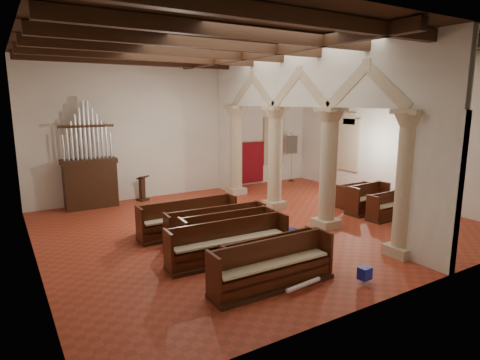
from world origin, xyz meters
name	(u,v)px	position (x,y,z in m)	size (l,w,h in m)	color
floor	(258,224)	(0.00, 0.00, 0.00)	(14.00, 14.00, 0.00)	#A03622
ceiling	(260,47)	(0.00, 0.00, 6.00)	(14.00, 14.00, 0.00)	#2F1F0F
wall_back	(186,129)	(0.00, 6.00, 3.00)	(14.00, 0.02, 6.00)	white
wall_front	(417,162)	(0.00, -6.00, 3.00)	(14.00, 0.02, 6.00)	white
wall_left	(26,153)	(-7.00, 0.00, 3.00)	(0.02, 12.00, 6.00)	white
wall_right	(394,131)	(7.00, 0.00, 3.00)	(0.02, 12.00, 6.00)	white
ceiling_beams	(260,53)	(0.00, 0.00, 5.82)	(13.80, 11.80, 0.30)	#311D0F
arcade	(301,121)	(1.80, 0.00, 3.56)	(0.90, 11.90, 6.00)	#C2B390
window_right_a	(424,154)	(6.98, -1.50, 2.20)	(0.03, 1.00, 2.20)	#32715B
window_right_b	(349,145)	(6.98, 2.50, 2.20)	(0.03, 1.00, 2.20)	#32715B
window_back	(273,141)	(5.00, 5.98, 2.20)	(1.00, 0.03, 2.20)	#32715B
pipe_organ	(90,174)	(-4.50, 5.50, 1.37)	(2.10, 0.85, 4.40)	#311D0F
lectern	(142,190)	(-2.37, 5.49, 0.47)	(0.55, 0.58, 1.13)	#342210
dossal_curtain	(250,162)	(3.50, 5.92, 1.17)	(1.80, 0.07, 2.17)	maroon
processional_banner	(291,166)	(5.87, 5.49, 0.83)	(0.59, 0.75, 2.66)	#311D0F
hymnal_box_a	(365,273)	(-0.44, -5.18, 0.25)	(0.29, 0.24, 0.29)	navy
hymnal_box_b	(291,234)	(-0.17, -2.08, 0.26)	(0.33, 0.27, 0.33)	navy
hymnal_box_c	(238,218)	(-0.65, 0.28, 0.24)	(0.28, 0.23, 0.28)	navy
tube_heater_a	(303,285)	(-1.97, -4.75, 0.16)	(0.10, 0.10, 1.04)	white
tube_heater_b	(253,281)	(-2.85, -4.00, 0.16)	(0.09, 0.09, 0.87)	white
nave_pew_0	(273,272)	(-2.44, -4.22, 0.37)	(3.16, 0.78, 1.12)	#311D0F
nave_pew_1	(272,263)	(-2.05, -3.65, 0.32)	(2.74, 0.69, 0.98)	#311D0F
nave_pew_2	(229,248)	(-2.52, -2.33, 0.37)	(3.51, 0.91, 1.11)	#311D0F
nave_pew_3	(228,238)	(-2.16, -1.61, 0.37)	(2.83, 0.89, 1.12)	#311D0F
nave_pew_4	(217,230)	(-2.04, -0.72, 0.34)	(3.26, 0.88, 1.05)	#311D0F
nave_pew_5	(189,223)	(-2.54, 0.26, 0.38)	(3.28, 0.76, 1.14)	#311D0F
nave_pew_6	(179,221)	(-2.61, 0.89, 0.31)	(2.73, 0.73, 0.95)	#311D0F
aisle_pew_0	(388,210)	(4.47, -1.94, 0.33)	(1.82, 0.69, 0.98)	#311D0F
aisle_pew_1	(368,203)	(4.48, -0.97, 0.38)	(1.93, 0.86, 1.12)	#311D0F
aisle_pew_2	(354,199)	(4.77, -0.03, 0.32)	(1.63, 0.64, 0.95)	#311D0F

